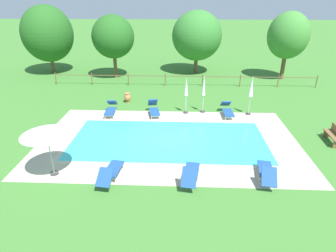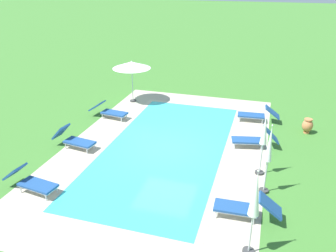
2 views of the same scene
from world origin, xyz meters
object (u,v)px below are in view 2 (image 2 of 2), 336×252
(sun_lounger_north_near_steps, at_px, (254,139))
(terracotta_urn_near_fence, at_px, (307,125))
(sun_lounger_north_mid, at_px, (31,181))
(patio_umbrella_closed_row_mid_west, at_px, (255,199))
(sun_lounger_north_far, at_px, (246,207))
(patio_umbrella_closed_row_west, at_px, (264,135))
(sun_lounger_south_near_corner, at_px, (257,115))
(patio_umbrella_closed_row_centre, at_px, (269,151))
(sun_lounger_north_end, at_px, (109,111))
(patio_umbrella_open_foreground, at_px, (132,65))
(sun_lounger_south_mid, at_px, (74,139))

(sun_lounger_north_near_steps, distance_m, terracotta_urn_near_fence, 3.09)
(sun_lounger_north_near_steps, relative_size, sun_lounger_north_mid, 0.98)
(sun_lounger_north_near_steps, height_order, patio_umbrella_closed_row_mid_west, patio_umbrella_closed_row_mid_west)
(sun_lounger_north_mid, bearing_deg, sun_lounger_north_far, 95.17)
(sun_lounger_north_far, bearing_deg, patio_umbrella_closed_row_mid_west, 9.21)
(patio_umbrella_closed_row_west, bearing_deg, sun_lounger_south_near_corner, -175.36)
(sun_lounger_north_far, xyz_separation_m, patio_umbrella_closed_row_centre, (-1.56, 0.49, 1.20))
(sun_lounger_north_end, relative_size, sun_lounger_south_near_corner, 1.02)
(patio_umbrella_open_foreground, bearing_deg, sun_lounger_north_far, 39.46)
(sun_lounger_north_near_steps, distance_m, patio_umbrella_closed_row_centre, 3.49)
(sun_lounger_north_near_steps, relative_size, patio_umbrella_closed_row_west, 0.84)
(sun_lounger_south_near_corner, bearing_deg, sun_lounger_north_near_steps, 0.95)
(sun_lounger_south_near_corner, bearing_deg, patio_umbrella_closed_row_west, 4.64)
(sun_lounger_north_far, bearing_deg, sun_lounger_south_near_corner, -179.16)
(patio_umbrella_closed_row_mid_west, height_order, terracotta_urn_near_fence, patio_umbrella_closed_row_mid_west)
(sun_lounger_north_far, distance_m, sun_lounger_north_end, 9.44)
(sun_lounger_south_near_corner, xyz_separation_m, patio_umbrella_closed_row_mid_west, (9.06, 0.34, 1.34))
(patio_umbrella_closed_row_mid_west, bearing_deg, sun_lounger_north_near_steps, -177.27)
(sun_lounger_south_near_corner, bearing_deg, sun_lounger_north_far, 0.84)
(sun_lounger_south_near_corner, xyz_separation_m, patio_umbrella_open_foreground, (-0.96, -6.96, 1.74))
(sun_lounger_south_near_corner, distance_m, sun_lounger_south_mid, 8.78)
(sun_lounger_north_mid, relative_size, patio_umbrella_open_foreground, 0.87)
(sun_lounger_north_mid, relative_size, sun_lounger_north_far, 1.02)
(sun_lounger_south_mid, bearing_deg, patio_umbrella_closed_row_mid_west, 61.96)
(sun_lounger_north_near_steps, height_order, sun_lounger_south_mid, sun_lounger_south_mid)
(sun_lounger_south_mid, relative_size, terracotta_urn_near_fence, 2.81)
(patio_umbrella_closed_row_west, xyz_separation_m, patio_umbrella_closed_row_centre, (1.14, 0.21, 0.01))
(sun_lounger_north_near_steps, bearing_deg, patio_umbrella_closed_row_centre, 9.83)
(sun_lounger_north_near_steps, bearing_deg, patio_umbrella_closed_row_west, 9.60)
(sun_lounger_north_near_steps, distance_m, sun_lounger_south_mid, 7.56)
(sun_lounger_north_end, bearing_deg, terracotta_urn_near_fence, 95.66)
(sun_lounger_north_near_steps, relative_size, sun_lounger_south_mid, 1.01)
(terracotta_urn_near_fence, bearing_deg, patio_umbrella_closed_row_centre, -17.37)
(sun_lounger_south_near_corner, distance_m, patio_umbrella_closed_row_mid_west, 9.16)
(patio_umbrella_open_foreground, height_order, patio_umbrella_closed_row_centre, patio_umbrella_closed_row_centre)
(patio_umbrella_open_foreground, height_order, patio_umbrella_closed_row_mid_west, patio_umbrella_closed_row_mid_west)
(patio_umbrella_open_foreground, xyz_separation_m, patio_umbrella_closed_row_mid_west, (10.01, 7.30, -0.40))
(terracotta_urn_near_fence, bearing_deg, patio_umbrella_open_foreground, -100.23)
(sun_lounger_north_mid, relative_size, sun_lounger_south_near_corner, 1.01)
(sun_lounger_north_far, bearing_deg, sun_lounger_north_near_steps, -179.22)
(sun_lounger_south_mid, distance_m, patio_umbrella_closed_row_mid_west, 8.63)
(patio_umbrella_closed_row_west, bearing_deg, terracotta_urn_near_fence, 155.95)
(sun_lounger_north_near_steps, bearing_deg, patio_umbrella_open_foreground, -118.46)
(sun_lounger_north_end, bearing_deg, patio_umbrella_closed_row_centre, 60.46)
(sun_lounger_north_end, distance_m, patio_umbrella_closed_row_mid_west, 10.65)
(patio_umbrella_closed_row_mid_west, bearing_deg, sun_lounger_north_far, -170.79)
(patio_umbrella_closed_row_mid_west, bearing_deg, patio_umbrella_closed_row_centre, 174.95)
(sun_lounger_south_mid, height_order, terracotta_urn_near_fence, sun_lounger_south_mid)
(sun_lounger_south_near_corner, height_order, patio_umbrella_closed_row_centre, patio_umbrella_closed_row_centre)
(sun_lounger_north_mid, height_order, patio_umbrella_closed_row_west, patio_umbrella_closed_row_west)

